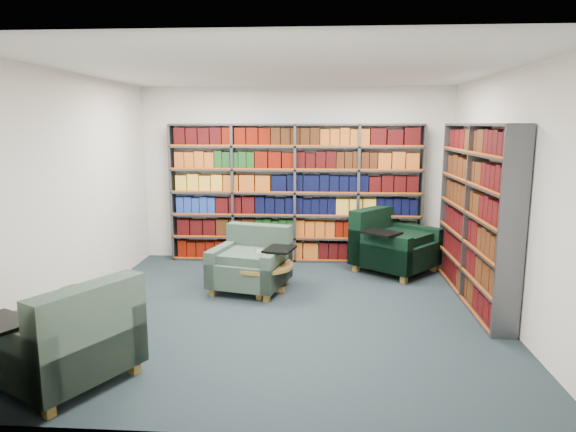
# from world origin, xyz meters

# --- Properties ---
(room_shell) EXTENTS (5.02, 5.02, 2.82)m
(room_shell) POSITION_xyz_m (0.00, 0.00, 1.40)
(room_shell) COLOR black
(room_shell) RESTS_ON ground
(bookshelf_back) EXTENTS (4.00, 0.28, 2.20)m
(bookshelf_back) POSITION_xyz_m (0.00, 2.34, 1.10)
(bookshelf_back) COLOR #47494F
(bookshelf_back) RESTS_ON ground
(bookshelf_right) EXTENTS (0.28, 2.50, 2.20)m
(bookshelf_right) POSITION_xyz_m (2.34, 0.60, 1.10)
(bookshelf_right) COLOR #47494F
(bookshelf_right) RESTS_ON ground
(chair_teal_left) EXTENTS (1.19, 1.11, 0.83)m
(chair_teal_left) POSITION_xyz_m (-0.50, 0.86, 0.34)
(chair_teal_left) COLOR #022B3D
(chair_teal_left) RESTS_ON ground
(chair_green_right) EXTENTS (1.45, 1.45, 0.93)m
(chair_green_right) POSITION_xyz_m (1.47, 1.86, 0.38)
(chair_green_right) COLOR black
(chair_green_right) RESTS_ON ground
(chair_teal_front) EXTENTS (1.38, 1.38, 0.93)m
(chair_teal_front) POSITION_xyz_m (-1.71, -1.85, 0.37)
(chair_teal_front) COLOR #022B3D
(chair_teal_front) RESTS_ON ground
(coffee_table) EXTENTS (0.84, 0.84, 0.59)m
(coffee_table) POSITION_xyz_m (-0.36, 0.67, 0.32)
(coffee_table) COLOR olive
(coffee_table) RESTS_ON ground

